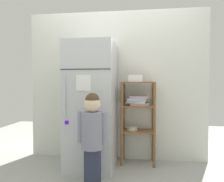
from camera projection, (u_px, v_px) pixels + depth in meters
ground_plane at (112, 168)px, 2.79m from camera, size 6.00×6.00×0.00m
kitchen_wall_back at (116, 85)px, 3.13m from camera, size 2.52×0.03×2.09m
refrigerator at (92, 105)px, 2.82m from camera, size 0.59×0.70×1.59m
child_standing at (92, 130)px, 2.28m from camera, size 0.32×0.23×0.98m
pantry_shelf_unit at (138, 111)px, 2.93m from camera, size 0.45×0.28×1.10m
fruit_bin at (136, 79)px, 2.91m from camera, size 0.18×0.19×0.09m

